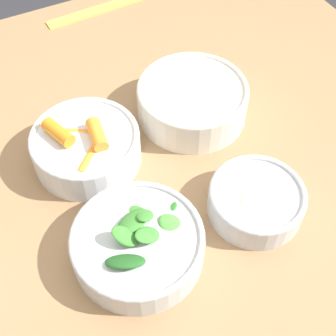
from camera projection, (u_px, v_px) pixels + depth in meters
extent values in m
plane|color=#2D2D33|center=(149.00, 318.00, 1.40)|extent=(10.00, 10.00, 0.00)
cube|color=#99724C|center=(135.00, 158.00, 0.80)|extent=(1.15, 0.96, 0.03)
cube|color=olive|center=(234.00, 86.00, 1.48)|extent=(0.06, 0.06, 0.74)
cylinder|color=silver|center=(87.00, 148.00, 0.76)|extent=(0.18, 0.18, 0.06)
torus|color=silver|center=(84.00, 137.00, 0.74)|extent=(0.18, 0.18, 0.01)
cylinder|color=orange|center=(89.00, 161.00, 0.72)|extent=(0.05, 0.05, 0.02)
cylinder|color=orange|center=(73.00, 152.00, 0.74)|extent=(0.05, 0.02, 0.02)
cylinder|color=orange|center=(95.00, 145.00, 0.74)|extent=(0.04, 0.05, 0.02)
cylinder|color=orange|center=(78.00, 135.00, 0.75)|extent=(0.05, 0.04, 0.02)
cylinder|color=orange|center=(77.00, 145.00, 0.74)|extent=(0.06, 0.06, 0.02)
cylinder|color=orange|center=(97.00, 135.00, 0.73)|extent=(0.03, 0.06, 0.02)
cylinder|color=orange|center=(58.00, 132.00, 0.73)|extent=(0.04, 0.06, 0.02)
cylinder|color=silver|center=(138.00, 245.00, 0.66)|extent=(0.19, 0.19, 0.05)
torus|color=silver|center=(137.00, 237.00, 0.64)|extent=(0.19, 0.19, 0.01)
ellipsoid|color=#3D8433|center=(139.00, 208.00, 0.67)|extent=(0.05, 0.06, 0.03)
ellipsoid|color=#2D7028|center=(103.00, 213.00, 0.68)|extent=(0.04, 0.03, 0.03)
ellipsoid|color=#3D8433|center=(125.00, 236.00, 0.62)|extent=(0.05, 0.05, 0.03)
ellipsoid|color=#3D8433|center=(133.00, 221.00, 0.64)|extent=(0.06, 0.06, 0.03)
ellipsoid|color=#2D7028|center=(162.00, 210.00, 0.68)|extent=(0.06, 0.05, 0.04)
ellipsoid|color=#4C933D|center=(173.00, 227.00, 0.65)|extent=(0.05, 0.06, 0.03)
ellipsoid|color=#3D8433|center=(145.00, 215.00, 0.65)|extent=(0.04, 0.04, 0.03)
ellipsoid|color=#3D8433|center=(147.00, 235.00, 0.63)|extent=(0.04, 0.03, 0.03)
ellipsoid|color=#235B23|center=(125.00, 261.00, 0.61)|extent=(0.07, 0.06, 0.03)
cylinder|color=silver|center=(192.00, 102.00, 0.82)|extent=(0.19, 0.19, 0.06)
torus|color=silver|center=(193.00, 89.00, 0.80)|extent=(0.19, 0.19, 0.01)
cylinder|color=#936042|center=(192.00, 106.00, 0.83)|extent=(0.18, 0.18, 0.03)
ellipsoid|color=#AD7551|center=(232.00, 118.00, 0.78)|extent=(0.01, 0.01, 0.01)
ellipsoid|color=#AD7551|center=(181.00, 122.00, 0.77)|extent=(0.01, 0.01, 0.01)
ellipsoid|color=#A36B4C|center=(168.00, 79.00, 0.84)|extent=(0.01, 0.01, 0.01)
ellipsoid|color=#8E5B3D|center=(177.00, 114.00, 0.79)|extent=(0.01, 0.01, 0.01)
ellipsoid|color=#A36B4C|center=(227.00, 106.00, 0.80)|extent=(0.01, 0.01, 0.01)
ellipsoid|color=#AD7551|center=(219.00, 125.00, 0.77)|extent=(0.01, 0.01, 0.01)
ellipsoid|color=#8E5B3D|center=(207.00, 100.00, 0.81)|extent=(0.01, 0.01, 0.01)
ellipsoid|color=#8E5B3D|center=(201.00, 126.00, 0.76)|extent=(0.01, 0.01, 0.01)
ellipsoid|color=#8E5B3D|center=(178.00, 102.00, 0.80)|extent=(0.01, 0.01, 0.01)
ellipsoid|color=#A36B4C|center=(173.00, 95.00, 0.81)|extent=(0.01, 0.01, 0.01)
ellipsoid|color=#8E5B3D|center=(225.00, 98.00, 0.81)|extent=(0.01, 0.01, 0.01)
ellipsoid|color=#8E5B3D|center=(233.00, 105.00, 0.79)|extent=(0.01, 0.01, 0.01)
ellipsoid|color=#8E5B3D|center=(167.00, 112.00, 0.79)|extent=(0.01, 0.01, 0.01)
ellipsoid|color=#8E5B3D|center=(193.00, 128.00, 0.76)|extent=(0.01, 0.01, 0.01)
ellipsoid|color=#8E5B3D|center=(210.00, 95.00, 0.81)|extent=(0.01, 0.01, 0.01)
cylinder|color=#E0A88E|center=(199.00, 87.00, 0.82)|extent=(0.02, 0.02, 0.01)
cylinder|color=#E0A88E|center=(192.00, 100.00, 0.80)|extent=(0.03, 0.03, 0.01)
cylinder|color=tan|center=(193.00, 95.00, 0.81)|extent=(0.03, 0.03, 0.01)
cylinder|color=#E0A88E|center=(182.00, 93.00, 0.82)|extent=(0.03, 0.03, 0.01)
cylinder|color=silver|center=(256.00, 201.00, 0.70)|extent=(0.15, 0.15, 0.04)
torus|color=silver|center=(258.00, 193.00, 0.69)|extent=(0.15, 0.15, 0.01)
cube|color=tan|center=(259.00, 205.00, 0.69)|extent=(0.05, 0.05, 0.01)
cube|color=tan|center=(261.00, 178.00, 0.72)|extent=(0.06, 0.06, 0.02)
cube|color=tan|center=(259.00, 200.00, 0.69)|extent=(0.07, 0.07, 0.02)
cube|color=#EADB4C|center=(116.00, 4.00, 1.06)|extent=(0.33, 0.04, 0.00)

